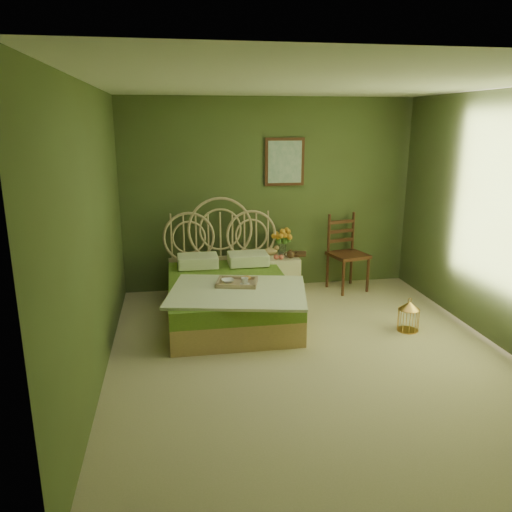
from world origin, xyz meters
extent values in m
plane|color=#C4B08D|center=(0.00, 0.00, 0.00)|extent=(4.50, 4.50, 0.00)
plane|color=silver|center=(0.00, 0.00, 2.60)|extent=(4.50, 4.50, 0.00)
plane|color=#485A2F|center=(0.00, 2.25, 1.30)|extent=(4.00, 0.00, 4.00)
plane|color=#485A2F|center=(-2.00, 0.00, 1.30)|extent=(0.00, 4.50, 4.50)
plane|color=#485A2F|center=(2.00, 0.00, 1.30)|extent=(0.00, 4.50, 4.50)
cube|color=#39210F|center=(0.21, 2.23, 1.75)|extent=(0.54, 0.03, 0.64)
cube|color=#B5BEAF|center=(0.21, 2.21, 1.75)|extent=(0.46, 0.01, 0.56)
cube|color=tan|center=(-0.70, 1.09, 0.14)|extent=(1.40, 1.86, 0.28)
cube|color=olive|center=(-0.70, 1.09, 0.37)|extent=(1.40, 1.86, 0.19)
cube|color=white|center=(-0.65, 0.67, 0.48)|extent=(1.67, 1.40, 0.03)
cube|color=white|center=(-1.02, 1.74, 0.55)|extent=(0.51, 0.37, 0.15)
cube|color=white|center=(-0.37, 1.74, 0.55)|extent=(0.51, 0.37, 0.15)
cube|color=tan|center=(-0.63, 0.89, 0.49)|extent=(0.52, 0.45, 0.04)
ellipsoid|color=#B77A38|center=(-0.51, 0.98, 0.54)|extent=(0.12, 0.07, 0.05)
cube|color=#EDE9C1|center=(0.11, 1.94, 0.25)|extent=(0.46, 0.46, 0.51)
cylinder|color=silver|center=(0.15, 2.05, 0.60)|extent=(0.10, 0.10, 0.18)
ellipsoid|color=tan|center=(-0.02, 2.03, 0.56)|extent=(0.21, 0.11, 0.10)
sphere|color=#CA5B4E|center=(0.01, 1.80, 0.54)|extent=(0.07, 0.07, 0.07)
sphere|color=#CA5B4E|center=(0.08, 1.78, 0.54)|extent=(0.07, 0.07, 0.07)
cube|color=#39210F|center=(1.05, 1.89, 0.50)|extent=(0.57, 0.57, 0.04)
cylinder|color=#39210F|center=(0.85, 1.69, 0.25)|extent=(0.04, 0.04, 0.50)
cylinder|color=#39210F|center=(1.25, 1.69, 0.25)|extent=(0.04, 0.04, 0.50)
cylinder|color=#39210F|center=(0.85, 2.08, 0.25)|extent=(0.04, 0.04, 0.50)
cylinder|color=#39210F|center=(1.25, 2.08, 0.25)|extent=(0.04, 0.04, 0.50)
cube|color=#39210F|center=(1.05, 2.08, 0.77)|extent=(0.40, 0.14, 0.55)
cylinder|color=gold|center=(1.24, 0.41, 0.01)|extent=(0.23, 0.23, 0.01)
cylinder|color=gold|center=(1.24, 0.41, 0.13)|extent=(0.23, 0.23, 0.26)
cone|color=gold|center=(1.24, 0.41, 0.30)|extent=(0.23, 0.23, 0.09)
imported|color=#381E0F|center=(0.29, 1.96, 0.52)|extent=(0.19, 0.24, 0.02)
imported|color=#472819|center=(0.29, 1.96, 0.54)|extent=(0.23, 0.28, 0.02)
imported|color=white|center=(-0.73, 0.94, 0.52)|extent=(0.16, 0.16, 0.04)
imported|color=white|center=(-0.55, 0.83, 0.54)|extent=(0.10, 0.10, 0.08)
camera|label=1|loc=(-1.31, -4.45, 2.28)|focal=35.00mm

